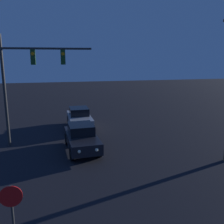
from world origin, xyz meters
TOP-DOWN VIEW (x-y plane):
  - car_near at (-2.06, 17.50)m, footprint 1.90×4.28m
  - car_far at (-1.72, 22.48)m, footprint 1.80×4.25m
  - traffic_signal_mast at (-5.11, 19.34)m, footprint 5.41×0.30m
  - stop_sign at (-4.73, 9.81)m, footprint 0.62×0.07m

SIDE VIEW (x-z plane):
  - car_near at x=-2.06m, z-range 0.02..1.57m
  - car_far at x=-1.72m, z-range 0.02..1.57m
  - stop_sign at x=-4.73m, z-range 0.39..2.51m
  - traffic_signal_mast at x=-5.11m, z-range 1.12..7.90m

